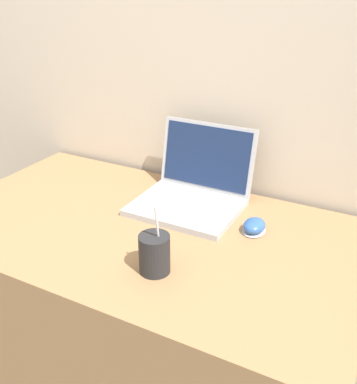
% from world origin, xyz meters
% --- Properties ---
extents(wall_back, '(7.00, 0.04, 2.50)m').
position_xyz_m(wall_back, '(0.00, 0.77, 1.25)').
color(wall_back, beige).
rests_on(wall_back, ground_plane).
extents(desk, '(1.29, 0.73, 0.72)m').
position_xyz_m(desk, '(0.00, 0.36, 0.36)').
color(desk, '#936D47').
rests_on(desk, ground_plane).
extents(laptop, '(0.33, 0.31, 0.24)m').
position_xyz_m(laptop, '(0.06, 0.57, 0.78)').
color(laptop, '#ADADB2').
rests_on(laptop, desk).
extents(drink_cup, '(0.08, 0.08, 0.20)m').
position_xyz_m(drink_cup, '(0.14, 0.19, 0.78)').
color(drink_cup, '#232326').
rests_on(drink_cup, desk).
extents(computer_mouse, '(0.07, 0.09, 0.04)m').
position_xyz_m(computer_mouse, '(0.30, 0.49, 0.74)').
color(computer_mouse, '#B2B2B7').
rests_on(computer_mouse, desk).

